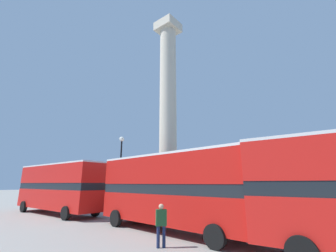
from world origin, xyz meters
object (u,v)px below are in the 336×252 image
Objects in this scene: monument_column at (168,154)px; street_lamp at (120,169)px; equestrian_statue at (298,196)px; bus_c at (171,188)px; pedestrian_near_lamp at (161,222)px; bus_b at (60,186)px.

monument_column is 4.41m from street_lamp.
equestrian_statue is (8.84, 4.50, -3.40)m from monument_column.
monument_column is at bearing 135.46° from bus_c.
monument_column is 10.02m from pedestrian_near_lamp.
monument_column is 3.12× the size of equestrian_statue.
bus_b reaches higher than bus_c.
bus_b is at bearing -124.92° from equestrian_statue.
pedestrian_near_lamp is at bearing -28.40° from street_lamp.
street_lamp is (-12.37, -6.82, 2.11)m from equestrian_statue.
monument_column reaches higher than pedestrian_near_lamp.
street_lamp is at bearing -146.64° from monument_column.
equestrian_statue is (17.44, 9.58, -0.68)m from bus_b.
bus_c is 7.93m from street_lamp.
equestrian_statue is at bearing 28.86° from street_lamp.
pedestrian_near_lamp is (-3.27, -11.74, -0.71)m from equestrian_statue.
bus_b is 19.91m from equestrian_statue.
bus_b is 1.65× the size of street_lamp.
street_lamp is at bearing -80.57° from pedestrian_near_lamp.
street_lamp reaches higher than bus_b.
bus_c is (12.55, 0.54, -0.01)m from bus_b.
equestrian_statue is at bearing -157.72° from pedestrian_near_lamp.
bus_b is at bearing -60.80° from pedestrian_near_lamp.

